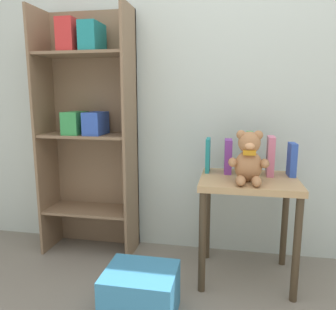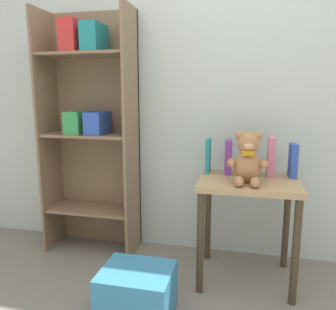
# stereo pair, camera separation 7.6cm
# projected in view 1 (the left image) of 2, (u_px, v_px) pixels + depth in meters

# --- Properties ---
(wall_back) EXTENTS (4.80, 0.06, 2.50)m
(wall_back) POSITION_uv_depth(u_px,v_px,m) (218.00, 69.00, 2.14)
(wall_back) COLOR silver
(wall_back) RESTS_ON ground_plane
(bookshelf_side) EXTENTS (0.62, 0.29, 1.63)m
(bookshelf_side) POSITION_uv_depth(u_px,v_px,m) (89.00, 120.00, 2.21)
(bookshelf_side) COLOR #7F664C
(bookshelf_side) RESTS_ON ground_plane
(display_table) EXTENTS (0.55, 0.45, 0.61)m
(display_table) POSITION_uv_depth(u_px,v_px,m) (248.00, 196.00, 1.89)
(display_table) COLOR tan
(display_table) RESTS_ON ground_plane
(teddy_bear) EXTENTS (0.22, 0.20, 0.28)m
(teddy_bear) POSITION_uv_depth(u_px,v_px,m) (249.00, 159.00, 1.76)
(teddy_bear) COLOR #A8754C
(teddy_bear) RESTS_ON display_table
(book_standing_teal) EXTENTS (0.03, 0.12, 0.21)m
(book_standing_teal) POSITION_uv_depth(u_px,v_px,m) (208.00, 155.00, 2.01)
(book_standing_teal) COLOR teal
(book_standing_teal) RESTS_ON display_table
(book_standing_purple) EXTENTS (0.05, 0.12, 0.21)m
(book_standing_purple) POSITION_uv_depth(u_px,v_px,m) (228.00, 156.00, 1.98)
(book_standing_purple) COLOR purple
(book_standing_purple) RESTS_ON display_table
(book_standing_green) EXTENTS (0.04, 0.13, 0.25)m
(book_standing_green) POSITION_uv_depth(u_px,v_px,m) (249.00, 153.00, 1.95)
(book_standing_green) COLOR #33934C
(book_standing_green) RESTS_ON display_table
(book_standing_pink) EXTENTS (0.04, 0.13, 0.23)m
(book_standing_pink) POSITION_uv_depth(u_px,v_px,m) (270.00, 156.00, 1.92)
(book_standing_pink) COLOR #D17093
(book_standing_pink) RESTS_ON display_table
(book_standing_blue) EXTENTS (0.04, 0.11, 0.19)m
(book_standing_blue) POSITION_uv_depth(u_px,v_px,m) (292.00, 160.00, 1.91)
(book_standing_blue) COLOR #2D51B7
(book_standing_blue) RESTS_ON display_table
(storage_bin) EXTENTS (0.35, 0.30, 0.24)m
(storage_bin) POSITION_uv_depth(u_px,v_px,m) (141.00, 293.00, 1.61)
(storage_bin) COLOR teal
(storage_bin) RESTS_ON ground_plane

